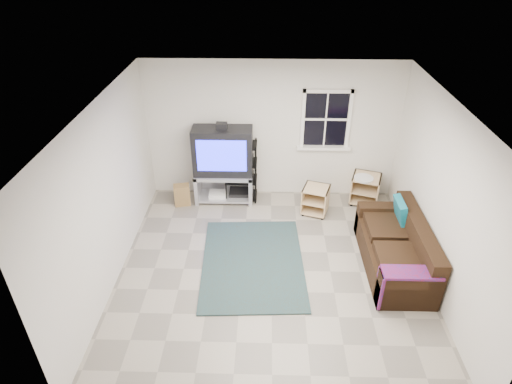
{
  "coord_description": "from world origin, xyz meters",
  "views": [
    {
      "loc": [
        -0.1,
        -4.93,
        4.44
      ],
      "look_at": [
        -0.25,
        0.4,
        1.16
      ],
      "focal_mm": 30.0,
      "sensor_mm": 36.0,
      "label": 1
    }
  ],
  "objects_px": {
    "tv_unit": "(223,159)",
    "av_rack": "(241,175)",
    "side_table_left": "(316,198)",
    "sofa": "(397,250)",
    "side_table_right": "(365,187)"
  },
  "relations": [
    {
      "from": "side_table_left",
      "to": "sofa",
      "type": "distance_m",
      "value": 1.83
    },
    {
      "from": "side_table_left",
      "to": "side_table_right",
      "type": "xyz_separation_m",
      "value": [
        0.96,
        0.37,
        0.04
      ]
    },
    {
      "from": "side_table_right",
      "to": "sofa",
      "type": "height_order",
      "value": "sofa"
    },
    {
      "from": "tv_unit",
      "to": "side_table_right",
      "type": "distance_m",
      "value": 2.71
    },
    {
      "from": "side_table_left",
      "to": "sofa",
      "type": "relative_size",
      "value": 0.29
    },
    {
      "from": "av_rack",
      "to": "sofa",
      "type": "height_order",
      "value": "av_rack"
    },
    {
      "from": "av_rack",
      "to": "side_table_right",
      "type": "relative_size",
      "value": 1.87
    },
    {
      "from": "tv_unit",
      "to": "sofa",
      "type": "distance_m",
      "value": 3.39
    },
    {
      "from": "side_table_right",
      "to": "sofa",
      "type": "distance_m",
      "value": 1.84
    },
    {
      "from": "tv_unit",
      "to": "side_table_left",
      "type": "relative_size",
      "value": 2.84
    },
    {
      "from": "tv_unit",
      "to": "side_table_left",
      "type": "distance_m",
      "value": 1.84
    },
    {
      "from": "tv_unit",
      "to": "sofa",
      "type": "xyz_separation_m",
      "value": [
        2.78,
        -1.85,
        -0.56
      ]
    },
    {
      "from": "side_table_right",
      "to": "av_rack",
      "type": "bearing_deg",
      "value": 178.4
    },
    {
      "from": "tv_unit",
      "to": "av_rack",
      "type": "bearing_deg",
      "value": 9.67
    },
    {
      "from": "side_table_left",
      "to": "sofa",
      "type": "height_order",
      "value": "sofa"
    }
  ]
}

